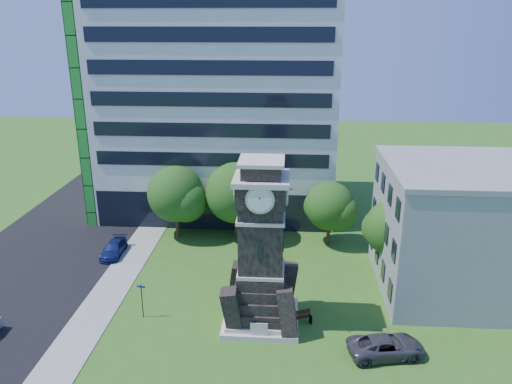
# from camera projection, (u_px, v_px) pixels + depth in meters

# --- Properties ---
(ground) EXTENTS (160.00, 160.00, 0.00)m
(ground) POSITION_uv_depth(u_px,v_px,m) (217.00, 334.00, 34.93)
(ground) COLOR #345F1B
(ground) RESTS_ON ground
(sidewalk) EXTENTS (3.00, 70.00, 0.06)m
(sidewalk) POSITION_uv_depth(u_px,v_px,m) (109.00, 293.00, 40.25)
(sidewalk) COLOR gray
(sidewalk) RESTS_ON ground
(street) EXTENTS (14.00, 80.00, 0.02)m
(street) POSITION_uv_depth(u_px,v_px,m) (7.00, 289.00, 40.80)
(street) COLOR black
(street) RESTS_ON ground
(clock_tower) EXTENTS (5.40, 5.40, 12.22)m
(clock_tower) POSITION_uv_depth(u_px,v_px,m) (261.00, 255.00, 34.90)
(clock_tower) COLOR beige
(clock_tower) RESTS_ON ground
(office_tall) EXTENTS (26.20, 15.11, 28.60)m
(office_tall) POSITION_uv_depth(u_px,v_px,m) (218.00, 84.00, 54.87)
(office_tall) COLOR white
(office_tall) RESTS_ON ground
(office_low) EXTENTS (15.20, 12.20, 10.40)m
(office_low) POSITION_uv_depth(u_px,v_px,m) (479.00, 229.00, 39.49)
(office_low) COLOR gray
(office_low) RESTS_ON ground
(car_street_north) EXTENTS (1.82, 4.30, 1.24)m
(car_street_north) POSITION_uv_depth(u_px,v_px,m) (114.00, 249.00, 46.63)
(car_street_north) COLOR navy
(car_street_north) RESTS_ON ground
(car_east_lot) EXTENTS (5.39, 3.27, 1.40)m
(car_east_lot) POSITION_uv_depth(u_px,v_px,m) (386.00, 346.00, 32.53)
(car_east_lot) COLOR #444448
(car_east_lot) RESTS_ON ground
(park_bench) EXTENTS (1.75, 0.47, 0.91)m
(park_bench) POSITION_uv_depth(u_px,v_px,m) (299.00, 316.00, 36.20)
(park_bench) COLOR black
(park_bench) RESTS_ON ground
(street_sign) EXTENTS (0.65, 0.06, 2.70)m
(street_sign) POSITION_uv_depth(u_px,v_px,m) (142.00, 297.00, 36.45)
(street_sign) COLOR black
(street_sign) RESTS_ON ground
(tree_nw) EXTENTS (6.17, 5.61, 7.38)m
(tree_nw) POSITION_uv_depth(u_px,v_px,m) (177.00, 196.00, 49.43)
(tree_nw) COLOR #332114
(tree_nw) RESTS_ON ground
(tree_nc) EXTENTS (6.61, 6.01, 7.84)m
(tree_nc) POSITION_uv_depth(u_px,v_px,m) (237.00, 195.00, 48.94)
(tree_nc) COLOR #332114
(tree_nc) RESTS_ON ground
(tree_ne) EXTENTS (5.19, 4.72, 6.35)m
(tree_ne) POSITION_uv_depth(u_px,v_px,m) (330.00, 208.00, 47.82)
(tree_ne) COLOR #332114
(tree_ne) RESTS_ON ground
(tree_east) EXTENTS (5.16, 4.69, 6.92)m
(tree_east) POSITION_uv_depth(u_px,v_px,m) (393.00, 230.00, 41.29)
(tree_east) COLOR #332114
(tree_east) RESTS_ON ground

